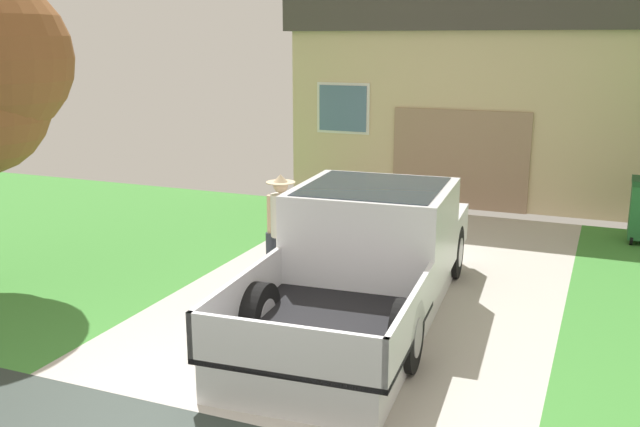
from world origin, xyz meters
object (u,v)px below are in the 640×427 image
(house_with_garage, at_px, (508,86))
(handbag, at_px, (290,288))
(person_with_hat, at_px, (281,227))
(pickup_truck, at_px, (370,254))

(house_with_garage, bearing_deg, handbag, -99.41)
(person_with_hat, relative_size, handbag, 3.99)
(house_with_garage, bearing_deg, person_with_hat, -100.82)
(pickup_truck, bearing_deg, house_with_garage, 83.66)
(pickup_truck, height_order, house_with_garage, house_with_garage)
(person_with_hat, bearing_deg, handbag, -38.44)
(pickup_truck, bearing_deg, person_with_hat, 175.08)
(person_with_hat, xyz_separation_m, house_with_garage, (1.74, 9.11, 1.47))
(handbag, distance_m, house_with_garage, 9.69)
(person_with_hat, height_order, house_with_garage, house_with_garage)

